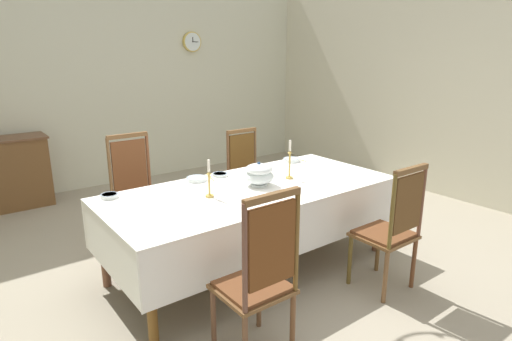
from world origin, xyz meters
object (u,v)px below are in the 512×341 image
bowl_near_right (220,174)px  mounted_clock (192,42)px  chair_south_b (391,227)px  chair_north_a (136,194)px  bowl_near_left (291,160)px  candlestick_west (209,183)px  bowl_far_right (197,179)px  chair_north_b (248,174)px  spoon_primary (298,159)px  dining_table (252,195)px  spoon_secondary (210,177)px  candlestick_east (290,163)px  bowl_far_left (109,195)px  soup_tureen (259,174)px  chair_south_a (259,276)px

bowl_near_right → mounted_clock: size_ratio=0.48×
chair_south_b → bowl_near_right: bearing=116.3°
chair_north_a → bowl_near_left: size_ratio=6.46×
candlestick_west → bowl_far_right: size_ratio=1.69×
chair_north_b → spoon_primary: 0.63m
dining_table → spoon_secondary: bearing=106.2°
chair_south_b → mounted_clock: mounted_clock is taller
spoon_secondary → mounted_clock: 3.46m
dining_table → bowl_near_left: (0.88, 0.47, 0.09)m
spoon_primary → candlestick_east: bearing=-138.2°
bowl_far_left → bowl_near_left: bearing=-0.2°
soup_tureen → chair_north_a: bearing=127.4°
chair_north_a → bowl_near_right: size_ratio=7.77×
dining_table → candlestick_east: candlestick_east is taller
chair_south_a → spoon_secondary: chair_south_a is taller
candlestick_west → bowl_near_right: bearing=49.6°
dining_table → chair_south_b: (0.67, -0.98, -0.15)m
chair_south_b → mounted_clock: bearing=81.7°
bowl_far_right → mounted_clock: bearing=61.0°
chair_north_b → bowl_near_right: (-0.72, -0.52, 0.24)m
chair_south_a → mounted_clock: 5.00m
candlestick_east → spoon_primary: bearing=41.2°
soup_tureen → mounted_clock: mounted_clock is taller
chair_south_a → bowl_far_left: (-0.42, 1.46, 0.22)m
bowl_near_left → chair_south_b: bearing=-98.2°
chair_south_a → candlestick_west: (0.25, 0.99, 0.32)m
chair_south_a → candlestick_west: 1.07m
bowl_near_left → bowl_far_left: bearing=179.8°
candlestick_east → bowl_near_right: size_ratio=2.45×
candlestick_east → spoon_secondary: 0.77m
chair_north_b → bowl_far_right: chair_north_b is taller
bowl_far_left → spoon_primary: 2.10m
bowl_near_right → spoon_secondary: (-0.10, 0.03, -0.01)m
chair_north_a → bowl_near_right: bearing=140.4°
bowl_far_left → soup_tureen: bearing=-22.1°
chair_north_b → bowl_far_left: bearing=16.0°
chair_south_a → spoon_secondary: (0.54, 1.48, 0.20)m
bowl_far_right → spoon_primary: bearing=1.3°
chair_north_b → bowl_far_right: 1.12m
chair_north_b → mounted_clock: 2.89m
bowl_near_left → spoon_secondary: bearing=179.0°
chair_north_a → candlestick_west: bearing=103.9°
chair_north_a → bowl_near_right: (0.64, -0.53, 0.21)m
chair_north_a → bowl_far_right: 0.69m
chair_north_b → bowl_far_left: chair_north_b is taller
chair_south_b → spoon_primary: 1.53m
spoon_primary → chair_north_b: bearing=124.7°
mounted_clock → chair_north_b: bearing=-104.9°
dining_table → bowl_near_left: bowl_near_left is taller
chair_north_b → spoon_primary: chair_north_b is taller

